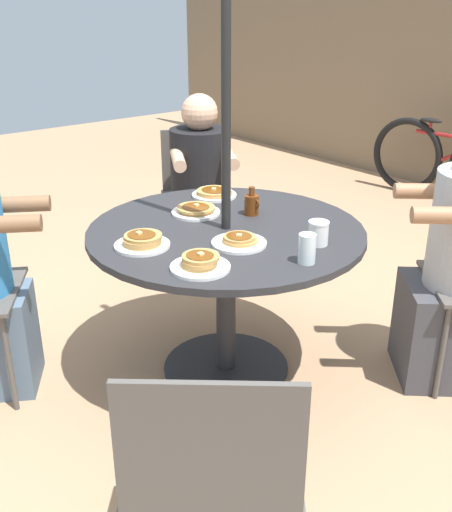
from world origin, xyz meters
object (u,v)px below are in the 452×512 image
Objects in this scene: patio_chair_south at (199,189)px; pancake_plate_c at (196,211)px; patio_table at (226,253)px; pancake_plate_e at (142,241)px; pancake_plate_b at (214,193)px; coffee_cup at (318,233)px; drinking_glass_a at (306,249)px; diner_south at (201,199)px; pancake_plate_a at (200,263)px; patio_chair_north at (213,465)px; pancake_plate_d at (239,241)px; syrup_bottle at (252,204)px; bicycle at (446,161)px.

pancake_plate_c is at bearing 83.81° from patio_chair_south.
patio_table is at bearing 90.00° from patio_chair_south.
pancake_plate_b is at bearing 118.11° from pancake_plate_e.
pancake_plate_b is 0.78m from coffee_cup.
pancake_plate_c is 0.72m from drinking_glass_a.
diner_south reaches higher than pancake_plate_a.
patio_chair_north reaches higher than pancake_plate_d.
pancake_plate_e is at bearing -125.83° from pancake_plate_d.
patio_chair_north reaches higher than pancake_plate_c.
patio_chair_south is 1.11m from syrup_bottle.
pancake_plate_d is 1.96× the size of drinking_glass_a.
patio_table is 0.46m from pancake_plate_a.
patio_table is at bearing 90.00° from diner_south.
pancake_plate_e is at bearing -171.03° from pancake_plate_a.
patio_chair_north reaches higher than pancake_plate_b.
patio_chair_south is 3.89× the size of pancake_plate_c.
patio_chair_south is (-1.05, 0.63, -0.08)m from patio_table.
patio_table is at bearing 128.08° from pancake_plate_a.
pancake_plate_e reaches higher than pancake_plate_b.
pancake_plate_e is at bearing 108.21° from patio_chair_north.
drinking_glass_a reaches higher than coffee_cup.
drinking_glass_a is (0.87, -0.25, 0.04)m from pancake_plate_b.
patio_table is 0.45m from coffee_cup.
patio_chair_north is at bearing -40.84° from patio_table.
diner_south reaches higher than pancake_plate_c.
bicycle is at bearing 104.62° from syrup_bottle.
pancake_plate_e is (0.85, -0.94, 0.22)m from diner_south.
patio_chair_north is 3.89× the size of pancake_plate_b.
drinking_glass_a is at bearing 36.52° from pancake_plate_e.
patio_chair_north is 0.77× the size of diner_south.
coffee_cup reaches higher than bicycle.
bicycle is at bearing 102.44° from pancake_plate_e.
syrup_bottle reaches higher than pancake_plate_b.
pancake_plate_e is at bearing -127.28° from coffee_cup.
pancake_plate_c is at bearing -165.57° from coffee_cup.
diner_south is 5.05× the size of pancake_plate_d.
diner_south is 2.60m from bicycle.
drinking_glass_a is (0.71, -0.02, 0.04)m from pancake_plate_c.
pancake_plate_a is at bearing 96.04° from patio_chair_north.
patio_chair_north is at bearing -34.80° from pancake_plate_a.
patio_chair_south is 7.62× the size of drinking_glass_a.
coffee_cup reaches higher than pancake_plate_c.
patio_table reaches higher than bicycle.
bicycle is at bearing 98.60° from pancake_plate_b.
coffee_cup is at bearing 103.14° from patio_chair_south.
pancake_plate_b is 1.96× the size of drinking_glass_a.
diner_south is at bearing 163.76° from coffee_cup.
coffee_cup is (0.11, 0.52, 0.03)m from pancake_plate_a.
pancake_plate_b is 1.00× the size of pancake_plate_c.
pancake_plate_d reaches higher than bicycle.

